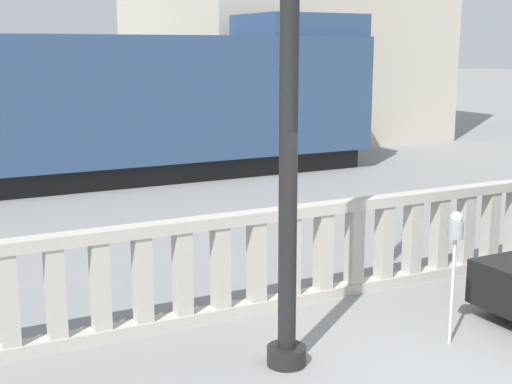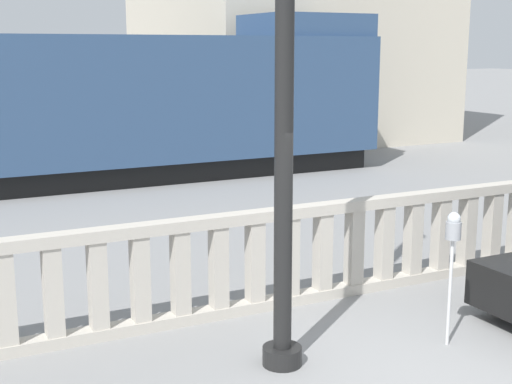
% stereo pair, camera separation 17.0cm
% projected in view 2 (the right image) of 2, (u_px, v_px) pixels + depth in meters
% --- Properties ---
extents(balustrade, '(14.54, 0.24, 1.32)m').
position_uv_depth(balustrade, '(306.00, 254.00, 9.39)').
color(balustrade, '#BCB5A8').
rests_on(balustrade, ground).
extents(lamppost, '(0.42, 0.42, 6.93)m').
position_uv_depth(lamppost, '(285.00, 31.00, 6.93)').
color(lamppost, black).
rests_on(lamppost, ground).
extents(parking_meter, '(0.17, 0.17, 1.55)m').
position_uv_depth(parking_meter, '(453.00, 239.00, 7.90)').
color(parking_meter, silver).
rests_on(parking_meter, ground).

